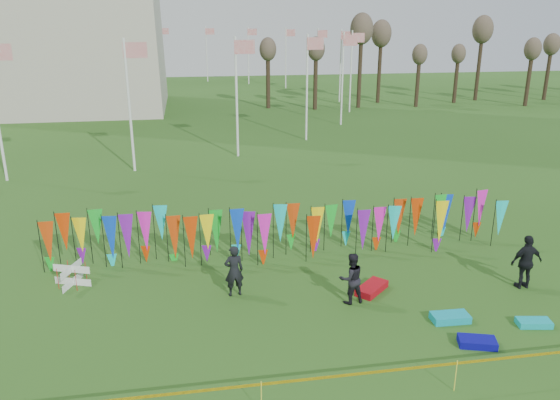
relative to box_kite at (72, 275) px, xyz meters
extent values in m
plane|color=#244A15|center=(7.65, -5.39, -0.39)|extent=(160.00, 160.00, 0.00)
cylinder|color=silver|center=(21.65, 42.61, 3.61)|extent=(0.16, 0.16, 8.00)
plane|color=#AF1218|center=(22.25, 42.61, 6.91)|extent=(1.40, 0.00, 1.40)
cylinder|color=silver|center=(20.70, 49.86, 3.61)|extent=(0.16, 0.16, 8.00)
plane|color=#AF1218|center=(21.30, 49.86, 6.91)|extent=(1.40, 0.00, 1.40)
cylinder|color=silver|center=(17.90, 56.61, 3.61)|extent=(0.16, 0.16, 8.00)
plane|color=#AF1218|center=(18.50, 56.61, 6.91)|extent=(1.40, 0.00, 1.40)
cylinder|color=silver|center=(13.45, 62.41, 3.61)|extent=(0.16, 0.16, 8.00)
plane|color=#AF1218|center=(14.05, 62.41, 6.91)|extent=(1.40, 0.00, 1.40)
cylinder|color=silver|center=(7.65, 66.86, 3.61)|extent=(0.16, 0.16, 8.00)
plane|color=#AF1218|center=(8.25, 66.86, 6.91)|extent=(1.40, 0.00, 1.40)
cylinder|color=silver|center=(0.90, 69.66, 3.61)|extent=(0.16, 0.16, 8.00)
plane|color=#AF1218|center=(1.50, 69.66, 6.91)|extent=(1.40, 0.00, 1.40)
cylinder|color=silver|center=(-6.35, 70.61, 3.61)|extent=(0.16, 0.16, 8.00)
plane|color=#AF1218|center=(-5.75, 70.61, 6.91)|extent=(1.40, 0.00, 1.40)
cylinder|color=silver|center=(-13.59, 69.66, 3.61)|extent=(0.16, 0.16, 8.00)
plane|color=#AF1218|center=(-12.99, 69.66, 6.91)|extent=(1.40, 0.00, 1.40)
cylinder|color=silver|center=(-20.35, 66.86, 3.61)|extent=(0.16, 0.16, 8.00)
plane|color=#AF1218|center=(-19.75, 66.86, 6.91)|extent=(1.40, 0.00, 1.40)
cylinder|color=silver|center=(0.90, 15.56, 3.61)|extent=(0.16, 0.16, 8.00)
plane|color=#AF1218|center=(1.50, 15.56, 6.91)|extent=(1.40, 0.00, 1.40)
cylinder|color=silver|center=(7.65, 18.36, 3.61)|extent=(0.16, 0.16, 8.00)
plane|color=#AF1218|center=(8.25, 18.36, 6.91)|extent=(1.40, 0.00, 1.40)
cylinder|color=silver|center=(13.45, 22.81, 3.61)|extent=(0.16, 0.16, 8.00)
plane|color=#AF1218|center=(14.05, 22.81, 6.91)|extent=(1.40, 0.00, 1.40)
cylinder|color=silver|center=(17.90, 28.61, 3.61)|extent=(0.16, 0.16, 8.00)
plane|color=#AF1218|center=(18.50, 28.61, 6.91)|extent=(1.40, 0.00, 1.40)
cylinder|color=silver|center=(20.70, 35.36, 3.61)|extent=(0.16, 0.16, 8.00)
plane|color=#AF1218|center=(21.30, 35.36, 6.91)|extent=(1.40, 0.00, 1.40)
cylinder|color=black|center=(-1.35, 1.34, 0.66)|extent=(0.03, 0.03, 2.10)
cone|color=#C83A0B|center=(-1.07, 1.34, 0.83)|extent=(0.64, 0.64, 1.60)
cylinder|color=black|center=(-0.77, 1.34, 0.66)|extent=(0.03, 0.03, 2.10)
cone|color=red|center=(-0.49, 1.34, 0.83)|extent=(0.64, 0.64, 1.60)
cylinder|color=black|center=(-0.19, 1.34, 0.66)|extent=(0.03, 0.03, 2.10)
cone|color=yellow|center=(0.09, 1.34, 0.83)|extent=(0.64, 0.64, 1.60)
cylinder|color=black|center=(0.40, 1.34, 0.66)|extent=(0.03, 0.03, 2.10)
cone|color=green|center=(0.68, 1.34, 0.83)|extent=(0.64, 0.64, 1.60)
cylinder|color=black|center=(0.98, 1.34, 0.66)|extent=(0.03, 0.03, 2.10)
cone|color=blue|center=(1.26, 1.34, 0.83)|extent=(0.64, 0.64, 1.60)
cylinder|color=black|center=(1.56, 1.34, 0.66)|extent=(0.03, 0.03, 2.10)
cone|color=purple|center=(1.84, 1.34, 0.83)|extent=(0.64, 0.64, 1.60)
cylinder|color=black|center=(2.14, 1.34, 0.66)|extent=(0.03, 0.03, 2.10)
cone|color=#EA1ABC|center=(2.42, 1.34, 0.83)|extent=(0.64, 0.64, 1.60)
cylinder|color=black|center=(2.72, 1.34, 0.66)|extent=(0.03, 0.03, 2.10)
cone|color=#0DCBCC|center=(3.00, 1.34, 0.83)|extent=(0.64, 0.64, 1.60)
cylinder|color=black|center=(3.30, 1.34, 0.66)|extent=(0.03, 0.03, 2.10)
cone|color=#C83A0B|center=(3.58, 1.34, 0.83)|extent=(0.64, 0.64, 1.60)
cylinder|color=black|center=(3.88, 1.34, 0.66)|extent=(0.03, 0.03, 2.10)
cone|color=red|center=(4.16, 1.34, 0.83)|extent=(0.64, 0.64, 1.60)
cylinder|color=black|center=(4.46, 1.34, 0.66)|extent=(0.03, 0.03, 2.10)
cone|color=yellow|center=(4.74, 1.34, 0.83)|extent=(0.64, 0.64, 1.60)
cylinder|color=black|center=(5.04, 1.34, 0.66)|extent=(0.03, 0.03, 2.10)
cone|color=green|center=(5.32, 1.34, 0.83)|extent=(0.64, 0.64, 1.60)
cylinder|color=black|center=(5.62, 1.34, 0.66)|extent=(0.03, 0.03, 2.10)
cone|color=blue|center=(5.90, 1.34, 0.83)|extent=(0.64, 0.64, 1.60)
cylinder|color=black|center=(6.20, 1.34, 0.66)|extent=(0.03, 0.03, 2.10)
cone|color=purple|center=(6.48, 1.34, 0.83)|extent=(0.64, 0.64, 1.60)
cylinder|color=black|center=(6.78, 1.34, 0.66)|extent=(0.03, 0.03, 2.10)
cone|color=#EA1ABC|center=(7.06, 1.34, 0.83)|extent=(0.64, 0.64, 1.60)
cylinder|color=black|center=(7.36, 1.34, 0.66)|extent=(0.03, 0.03, 2.10)
cone|color=#0DCBCC|center=(7.64, 1.34, 0.83)|extent=(0.64, 0.64, 1.60)
cylinder|color=black|center=(7.94, 1.34, 0.66)|extent=(0.03, 0.03, 2.10)
cone|color=#C83A0B|center=(8.22, 1.34, 0.83)|extent=(0.64, 0.64, 1.60)
cylinder|color=black|center=(8.52, 1.34, 0.66)|extent=(0.03, 0.03, 2.10)
cone|color=red|center=(8.80, 1.34, 0.83)|extent=(0.64, 0.64, 1.60)
cylinder|color=black|center=(9.10, 1.34, 0.66)|extent=(0.03, 0.03, 2.10)
cone|color=yellow|center=(9.38, 1.34, 0.83)|extent=(0.64, 0.64, 1.60)
cylinder|color=black|center=(9.69, 1.34, 0.66)|extent=(0.03, 0.03, 2.10)
cone|color=green|center=(9.97, 1.34, 0.83)|extent=(0.64, 0.64, 1.60)
cylinder|color=black|center=(10.27, 1.34, 0.66)|extent=(0.03, 0.03, 2.10)
cone|color=blue|center=(10.55, 1.34, 0.83)|extent=(0.64, 0.64, 1.60)
cylinder|color=black|center=(10.85, 1.34, 0.66)|extent=(0.03, 0.03, 2.10)
cone|color=purple|center=(11.13, 1.34, 0.83)|extent=(0.64, 0.64, 1.60)
cylinder|color=black|center=(11.43, 1.34, 0.66)|extent=(0.03, 0.03, 2.10)
cone|color=#EA1ABC|center=(11.71, 1.34, 0.83)|extent=(0.64, 0.64, 1.60)
cylinder|color=black|center=(12.01, 1.34, 0.66)|extent=(0.03, 0.03, 2.10)
cone|color=#0DCBCC|center=(12.29, 1.34, 0.83)|extent=(0.64, 0.64, 1.60)
cylinder|color=black|center=(12.59, 1.34, 0.66)|extent=(0.03, 0.03, 2.10)
cone|color=#C83A0B|center=(12.87, 1.34, 0.83)|extent=(0.64, 0.64, 1.60)
cylinder|color=black|center=(13.17, 1.34, 0.66)|extent=(0.03, 0.03, 2.10)
cone|color=red|center=(13.45, 1.34, 0.83)|extent=(0.64, 0.64, 1.60)
cylinder|color=black|center=(13.75, 1.34, 0.66)|extent=(0.03, 0.03, 2.10)
cone|color=yellow|center=(14.03, 1.34, 0.83)|extent=(0.64, 0.64, 1.60)
cylinder|color=black|center=(14.33, 1.34, 0.66)|extent=(0.03, 0.03, 2.10)
cone|color=green|center=(14.61, 1.34, 0.83)|extent=(0.64, 0.64, 1.60)
cylinder|color=black|center=(14.91, 1.34, 0.66)|extent=(0.03, 0.03, 2.10)
cone|color=blue|center=(15.19, 1.34, 0.83)|extent=(0.64, 0.64, 1.60)
cylinder|color=black|center=(15.49, 1.34, 0.66)|extent=(0.03, 0.03, 2.10)
cone|color=purple|center=(15.77, 1.34, 0.83)|extent=(0.64, 0.64, 1.60)
cylinder|color=black|center=(16.07, 1.34, 0.66)|extent=(0.03, 0.03, 2.10)
cone|color=#EA1ABC|center=(16.35, 1.34, 0.83)|extent=(0.64, 0.64, 1.60)
cylinder|color=black|center=(16.65, 1.34, 0.66)|extent=(0.03, 0.03, 2.10)
cone|color=#0DCBCC|center=(16.93, 1.34, 0.83)|extent=(0.64, 0.64, 1.60)
cube|color=yellow|center=(7.65, -7.72, 0.43)|extent=(26.00, 0.01, 0.08)
cylinder|color=yellow|center=(5.65, -7.72, 0.06)|extent=(0.02, 0.02, 0.90)
cylinder|color=yellow|center=(10.65, -7.72, 0.06)|extent=(0.02, 0.02, 0.90)
cylinder|color=#392A1C|center=(13.65, 38.61, 2.81)|extent=(0.44, 0.44, 6.40)
ellipsoid|color=brown|center=(13.65, 38.61, 6.17)|extent=(1.92, 1.92, 2.56)
cylinder|color=#392A1C|center=(17.65, 38.61, 2.81)|extent=(0.44, 0.44, 6.40)
ellipsoid|color=brown|center=(17.65, 38.61, 6.17)|extent=(1.92, 1.92, 2.56)
cylinder|color=#392A1C|center=(21.65, 38.61, 2.81)|extent=(0.44, 0.44, 6.40)
ellipsoid|color=brown|center=(21.65, 38.61, 6.17)|extent=(1.92, 1.92, 2.56)
cylinder|color=#392A1C|center=(25.65, 38.61, 2.81)|extent=(0.44, 0.44, 6.40)
ellipsoid|color=brown|center=(25.65, 38.61, 6.17)|extent=(1.92, 1.92, 2.56)
cylinder|color=#392A1C|center=(29.65, 38.61, 2.81)|extent=(0.44, 0.44, 6.40)
ellipsoid|color=brown|center=(29.65, 38.61, 6.17)|extent=(1.92, 1.92, 2.56)
cylinder|color=#392A1C|center=(33.65, 38.61, 2.81)|extent=(0.44, 0.44, 6.40)
ellipsoid|color=brown|center=(33.65, 38.61, 6.17)|extent=(1.92, 1.92, 2.56)
cylinder|color=#392A1C|center=(37.65, 38.61, 2.81)|extent=(0.44, 0.44, 6.40)
ellipsoid|color=brown|center=(37.65, 38.61, 6.17)|extent=(1.92, 1.92, 2.56)
cylinder|color=#392A1C|center=(41.65, 38.61, 2.81)|extent=(0.44, 0.44, 6.40)
ellipsoid|color=brown|center=(41.65, 38.61, 6.17)|extent=(1.92, 1.92, 2.56)
cylinder|color=#392A1C|center=(45.65, 38.61, 2.81)|extent=(0.44, 0.44, 6.40)
ellipsoid|color=brown|center=(45.65, 38.61, 6.17)|extent=(1.92, 1.92, 2.56)
cylinder|color=red|center=(-0.35, -0.35, 0.00)|extent=(0.02, 0.02, 0.79)
cylinder|color=red|center=(0.35, -0.35, 0.00)|extent=(0.02, 0.02, 0.79)
cylinder|color=red|center=(-0.35, 0.35, 0.00)|extent=(0.02, 0.02, 0.79)
cylinder|color=red|center=(0.35, 0.35, 0.00)|extent=(0.02, 0.02, 0.79)
imported|color=black|center=(5.62, -1.67, 0.52)|extent=(0.73, 0.57, 1.83)
imported|color=black|center=(9.39, -2.83, 0.49)|extent=(0.93, 0.66, 1.76)
imported|color=black|center=(15.72, -2.83, 0.59)|extent=(1.17, 0.69, 1.97)
cube|color=#0CA8BF|center=(12.15, -4.52, -0.28)|extent=(1.19, 0.62, 0.23)
cube|color=#0A0992|center=(12.30, -5.92, -0.28)|extent=(1.18, 0.84, 0.22)
cube|color=#AB0B15|center=(10.35, -2.22, -0.27)|extent=(1.40, 1.37, 0.25)
cube|color=#0DB2BD|center=(14.57, -5.21, -0.30)|extent=(1.08, 0.65, 0.19)
camera|label=1|loc=(4.34, -18.49, 8.63)|focal=35.00mm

